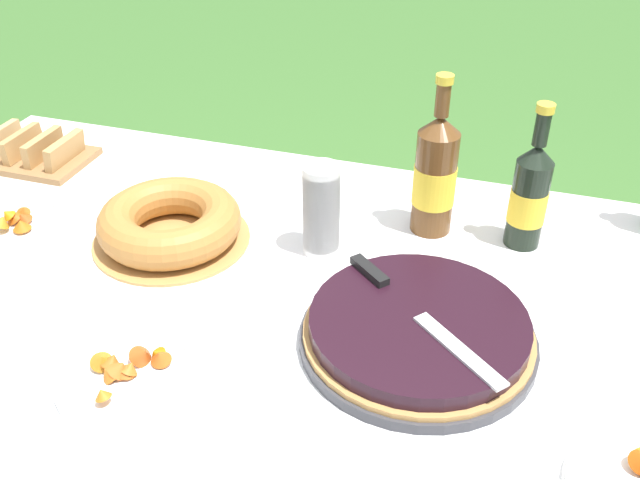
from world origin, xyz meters
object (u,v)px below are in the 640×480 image
at_px(berry_tart, 418,331).
at_px(snack_plate_near, 10,224).
at_px(cup_stack, 321,210).
at_px(juice_bottle_red, 529,195).
at_px(bread_board, 34,153).
at_px(serving_knife, 409,305).
at_px(cider_bottle_amber, 435,175).
at_px(snack_plate_right, 126,374).
at_px(bundt_cake, 170,223).

relative_size(berry_tart, snack_plate_near, 1.82).
height_order(berry_tart, cup_stack, cup_stack).
height_order(juice_bottle_red, bread_board, juice_bottle_red).
distance_m(berry_tart, snack_plate_near, 0.88).
bearing_deg(serving_knife, snack_plate_near, -144.86).
xyz_separation_m(cider_bottle_amber, snack_plate_right, (-0.37, -0.58, -0.11)).
bearing_deg(juice_bottle_red, snack_plate_near, -165.10).
distance_m(serving_knife, bundt_cake, 0.53).
distance_m(cup_stack, snack_plate_near, 0.65).
xyz_separation_m(serving_knife, bread_board, (-0.99, 0.35, -0.04)).
relative_size(cup_stack, cider_bottle_amber, 0.57).
relative_size(bundt_cake, juice_bottle_red, 1.06).
bearing_deg(snack_plate_near, berry_tart, -6.12).
bearing_deg(snack_plate_near, cup_stack, 10.76).
relative_size(serving_knife, cup_stack, 1.60).
bearing_deg(juice_bottle_red, cider_bottle_amber, -179.30).
bearing_deg(juice_bottle_red, serving_knife, -115.28).
bearing_deg(bread_board, juice_bottle_red, -0.22).
bearing_deg(cider_bottle_amber, serving_knife, -86.33).
xyz_separation_m(snack_plate_near, bread_board, (-0.14, 0.27, 0.01)).
height_order(cup_stack, juice_bottle_red, juice_bottle_red).
relative_size(berry_tart, bread_board, 1.51).
distance_m(bundt_cake, cup_stack, 0.31).
relative_size(berry_tart, cider_bottle_amber, 1.18).
bearing_deg(serving_knife, bread_board, -159.26).
bearing_deg(bundt_cake, cider_bottle_amber, 22.67).
bearing_deg(bundt_cake, juice_bottle_red, 17.05).
bearing_deg(snack_plate_right, cup_stack, 67.29).
distance_m(cider_bottle_amber, juice_bottle_red, 0.19).
xyz_separation_m(berry_tart, snack_plate_right, (-0.42, -0.22, -0.02)).
height_order(cup_stack, cider_bottle_amber, cider_bottle_amber).
xyz_separation_m(cup_stack, juice_bottle_red, (0.38, 0.15, 0.02)).
distance_m(serving_knife, juice_bottle_red, 0.38).
relative_size(serving_knife, snack_plate_near, 1.40).
bearing_deg(bread_board, cup_stack, -11.14).
bearing_deg(bundt_cake, berry_tart, -16.31).
relative_size(juice_bottle_red, snack_plate_right, 1.36).
relative_size(cup_stack, juice_bottle_red, 0.63).
relative_size(berry_tart, snack_plate_right, 1.79).
bearing_deg(juice_bottle_red, bread_board, 179.78).
relative_size(bundt_cake, cider_bottle_amber, 0.95).
bearing_deg(bundt_cake, snack_plate_near, -169.51).
bearing_deg(bundt_cake, cup_stack, 11.06).
distance_m(snack_plate_right, bread_board, 0.84).
bearing_deg(berry_tart, snack_plate_near, 173.88).
height_order(bundt_cake, snack_plate_near, bundt_cake).
bearing_deg(cup_stack, cider_bottle_amber, 37.45).
bearing_deg(cider_bottle_amber, bundt_cake, -157.33).
bearing_deg(snack_plate_right, snack_plate_near, 145.61).
bearing_deg(snack_plate_near, bread_board, 116.84).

